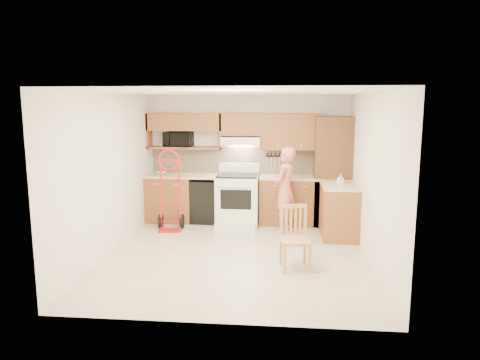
# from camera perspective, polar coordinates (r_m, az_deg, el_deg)

# --- Properties ---
(floor) EXTENTS (4.00, 4.50, 0.02)m
(floor) POSITION_cam_1_polar(r_m,az_deg,el_deg) (7.08, -0.38, -9.57)
(floor) COLOR beige
(floor) RESTS_ON ground
(ceiling) EXTENTS (4.00, 4.50, 0.02)m
(ceiling) POSITION_cam_1_polar(r_m,az_deg,el_deg) (6.69, -0.40, 11.26)
(ceiling) COLOR white
(ceiling) RESTS_ON ground
(wall_back) EXTENTS (4.00, 0.02, 2.50)m
(wall_back) POSITION_cam_1_polar(r_m,az_deg,el_deg) (9.00, 1.04, 2.81)
(wall_back) COLOR #F0E3CE
(wall_back) RESTS_ON ground
(wall_front) EXTENTS (4.00, 0.02, 2.50)m
(wall_front) POSITION_cam_1_polar(r_m,az_deg,el_deg) (4.57, -3.20, -3.92)
(wall_front) COLOR #F0E3CE
(wall_front) RESTS_ON ground
(wall_left) EXTENTS (0.02, 4.50, 2.50)m
(wall_left) POSITION_cam_1_polar(r_m,az_deg,el_deg) (7.25, -16.41, 0.76)
(wall_left) COLOR #F0E3CE
(wall_left) RESTS_ON ground
(wall_right) EXTENTS (0.02, 4.50, 2.50)m
(wall_right) POSITION_cam_1_polar(r_m,az_deg,el_deg) (6.87, 16.53, 0.28)
(wall_right) COLOR #F0E3CE
(wall_right) RESTS_ON ground
(backsplash) EXTENTS (3.92, 0.03, 0.55)m
(backsplash) POSITION_cam_1_polar(r_m,az_deg,el_deg) (8.98, 1.02, 2.47)
(backsplash) COLOR #CCB191
(backsplash) RESTS_ON wall_back
(lower_cab_left) EXTENTS (0.90, 0.60, 0.90)m
(lower_cab_left) POSITION_cam_1_polar(r_m,az_deg,el_deg) (9.08, -8.94, -2.37)
(lower_cab_left) COLOR brown
(lower_cab_left) RESTS_ON ground
(dishwasher) EXTENTS (0.60, 0.60, 0.85)m
(dishwasher) POSITION_cam_1_polar(r_m,az_deg,el_deg) (8.93, -4.26, -2.64)
(dishwasher) COLOR black
(dishwasher) RESTS_ON ground
(lower_cab_right) EXTENTS (1.14, 0.60, 0.90)m
(lower_cab_right) POSITION_cam_1_polar(r_m,az_deg,el_deg) (8.81, 6.27, -2.68)
(lower_cab_right) COLOR brown
(lower_cab_right) RESTS_ON ground
(countertop_left) EXTENTS (1.50, 0.63, 0.04)m
(countertop_left) POSITION_cam_1_polar(r_m,az_deg,el_deg) (8.92, -7.15, 0.54)
(countertop_left) COLOR beige
(countertop_left) RESTS_ON lower_cab_left
(countertop_right) EXTENTS (1.14, 0.63, 0.04)m
(countertop_right) POSITION_cam_1_polar(r_m,az_deg,el_deg) (8.72, 6.32, 0.34)
(countertop_right) COLOR beige
(countertop_right) RESTS_ON lower_cab_right
(cab_return_right) EXTENTS (0.60, 1.00, 0.90)m
(cab_return_right) POSITION_cam_1_polar(r_m,az_deg,el_deg) (8.09, 12.54, -3.96)
(cab_return_right) COLOR brown
(cab_return_right) RESTS_ON ground
(countertop_return) EXTENTS (0.63, 1.00, 0.04)m
(countertop_return) POSITION_cam_1_polar(r_m,az_deg,el_deg) (8.00, 12.66, -0.68)
(countertop_return) COLOR beige
(countertop_return) RESTS_ON cab_return_right
(pantry_tall) EXTENTS (0.70, 0.60, 2.10)m
(pantry_tall) POSITION_cam_1_polar(r_m,az_deg,el_deg) (8.75, 11.71, 1.09)
(pantry_tall) COLOR brown
(pantry_tall) RESTS_ON ground
(upper_cab_left) EXTENTS (1.50, 0.33, 0.34)m
(upper_cab_left) POSITION_cam_1_polar(r_m,az_deg,el_deg) (8.95, -7.11, 7.39)
(upper_cab_left) COLOR brown
(upper_cab_left) RESTS_ON wall_back
(upper_shelf_mw) EXTENTS (1.50, 0.33, 0.04)m
(upper_shelf_mw) POSITION_cam_1_polar(r_m,az_deg,el_deg) (8.99, -7.04, 4.14)
(upper_shelf_mw) COLOR brown
(upper_shelf_mw) RESTS_ON wall_back
(upper_cab_center) EXTENTS (0.76, 0.33, 0.44)m
(upper_cab_center) POSITION_cam_1_polar(r_m,az_deg,el_deg) (8.78, 0.18, 7.16)
(upper_cab_center) COLOR brown
(upper_cab_center) RESTS_ON wall_back
(upper_cab_right) EXTENTS (1.14, 0.33, 0.70)m
(upper_cab_right) POSITION_cam_1_polar(r_m,az_deg,el_deg) (8.76, 6.42, 6.17)
(upper_cab_right) COLOR brown
(upper_cab_right) RESTS_ON wall_back
(range_hood) EXTENTS (0.76, 0.46, 0.14)m
(range_hood) POSITION_cam_1_polar(r_m,az_deg,el_deg) (8.74, 0.14, 5.11)
(range_hood) COLOR white
(range_hood) RESTS_ON wall_back
(knife_strip) EXTENTS (0.40, 0.05, 0.29)m
(knife_strip) POSITION_cam_1_polar(r_m,az_deg,el_deg) (8.93, 4.54, 2.66)
(knife_strip) COLOR black
(knife_strip) RESTS_ON backsplash
(microwave) EXTENTS (0.58, 0.43, 0.30)m
(microwave) POSITION_cam_1_polar(r_m,az_deg,el_deg) (9.00, -7.89, 5.20)
(microwave) COLOR black
(microwave) RESTS_ON upper_shelf_mw
(range) EXTENTS (0.80, 1.05, 1.18)m
(range) POSITION_cam_1_polar(r_m,az_deg,el_deg) (8.54, -0.35, -2.06)
(range) COLOR white
(range) RESTS_ON ground
(person) EXTENTS (0.57, 0.68, 1.57)m
(person) POSITION_cam_1_polar(r_m,az_deg,el_deg) (8.15, 5.80, -1.25)
(person) COLOR #D67462
(person) RESTS_ON ground
(hand_truck) EXTENTS (0.58, 0.54, 1.36)m
(hand_truck) POSITION_cam_1_polar(r_m,az_deg,el_deg) (8.34, -9.00, -1.81)
(hand_truck) COLOR red
(hand_truck) RESTS_ON ground
(dining_chair) EXTENTS (0.47, 0.50, 0.90)m
(dining_chair) POSITION_cam_1_polar(r_m,az_deg,el_deg) (6.40, 7.10, -7.41)
(dining_chair) COLOR tan
(dining_chair) RESTS_ON ground
(soap_bottle) EXTENTS (0.12, 0.12, 0.20)m
(soap_bottle) POSITION_cam_1_polar(r_m,az_deg,el_deg) (7.92, 12.75, 0.08)
(soap_bottle) COLOR white
(soap_bottle) RESTS_ON countertop_return
(bowl) EXTENTS (0.26, 0.26, 0.05)m
(bowl) POSITION_cam_1_polar(r_m,az_deg,el_deg) (9.03, -10.13, 0.87)
(bowl) COLOR white
(bowl) RESTS_ON countertop_left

